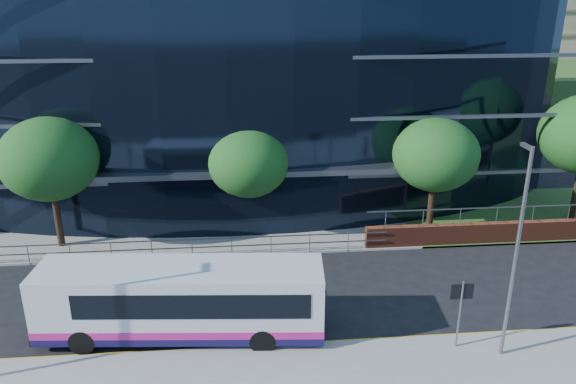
{
  "coord_description": "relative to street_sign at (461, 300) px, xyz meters",
  "views": [
    {
      "loc": [
        -3.52,
        -18.94,
        13.06
      ],
      "look_at": [
        -1.03,
        8.0,
        3.06
      ],
      "focal_mm": 35.0,
      "sensor_mm": 36.0,
      "label": 1
    }
  ],
  "objects": [
    {
      "name": "ground",
      "position": [
        -4.5,
        1.59,
        -2.15
      ],
      "size": [
        200.0,
        200.0,
        0.0
      ],
      "primitive_type": "plane",
      "color": "black",
      "rests_on": "ground"
    },
    {
      "name": "tree_dist_e",
      "position": [
        19.5,
        41.59,
        2.39
      ],
      "size": [
        4.62,
        4.62,
        6.51
      ],
      "color": "black",
      "rests_on": "ground"
    },
    {
      "name": "tree_far_b",
      "position": [
        -7.5,
        11.09,
        2.06
      ],
      "size": [
        4.29,
        4.29,
        6.05
      ],
      "color": "black",
      "rests_on": "ground"
    },
    {
      "name": "yellow_line_outer",
      "position": [
        -4.5,
        0.79,
        -2.14
      ],
      "size": [
        80.0,
        0.08,
        0.01
      ],
      "primitive_type": "cube",
      "color": "gold",
      "rests_on": "ground"
    },
    {
      "name": "street_sign",
      "position": [
        0.0,
        0.0,
        0.0
      ],
      "size": [
        0.85,
        0.09,
        2.8
      ],
      "color": "slate",
      "rests_on": "pavement_near"
    },
    {
      "name": "glass_office",
      "position": [
        -8.5,
        22.44,
        5.85
      ],
      "size": [
        44.0,
        23.1,
        16.0
      ],
      "color": "black",
      "rests_on": "ground"
    },
    {
      "name": "tree_far_a",
      "position": [
        -17.5,
        10.59,
        2.71
      ],
      "size": [
        4.95,
        4.95,
        6.98
      ],
      "color": "black",
      "rests_on": "ground"
    },
    {
      "name": "tree_far_c",
      "position": [
        2.5,
        10.59,
        2.39
      ],
      "size": [
        4.62,
        4.62,
        6.51
      ],
      "color": "black",
      "rests_on": "ground"
    },
    {
      "name": "yellow_line_inner",
      "position": [
        -4.5,
        0.94,
        -2.14
      ],
      "size": [
        80.0,
        0.08,
        0.01
      ],
      "primitive_type": "cube",
      "color": "gold",
      "rests_on": "ground"
    },
    {
      "name": "apartment_block",
      "position": [
        27.5,
        58.8,
        8.96
      ],
      "size": [
        60.0,
        42.0,
        30.0
      ],
      "color": "#2D511E",
      "rests_on": "ground"
    },
    {
      "name": "streetlight_east",
      "position": [
        1.5,
        -0.59,
        2.29
      ],
      "size": [
        0.15,
        0.77,
        8.0
      ],
      "color": "slate",
      "rests_on": "pavement_near"
    },
    {
      "name": "city_bus",
      "position": [
        -10.31,
        1.87,
        -0.56
      ],
      "size": [
        11.22,
        3.46,
        2.99
      ],
      "rotation": [
        0.0,
        0.0,
        -0.08
      ],
      "color": "silver",
      "rests_on": "ground"
    },
    {
      "name": "kerb",
      "position": [
        -4.5,
        0.59,
        -2.07
      ],
      "size": [
        80.0,
        0.25,
        0.16
      ],
      "primitive_type": "cube",
      "color": "gray",
      "rests_on": "ground"
    },
    {
      "name": "guard_railings",
      "position": [
        -12.5,
        8.59,
        -1.33
      ],
      "size": [
        24.0,
        0.05,
        1.1
      ],
      "color": "slate",
      "rests_on": "ground"
    },
    {
      "name": "far_forecourt",
      "position": [
        -10.5,
        12.59,
        -2.1
      ],
      "size": [
        50.0,
        8.0,
        0.1
      ],
      "primitive_type": "cube",
      "color": "gray",
      "rests_on": "ground"
    }
  ]
}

